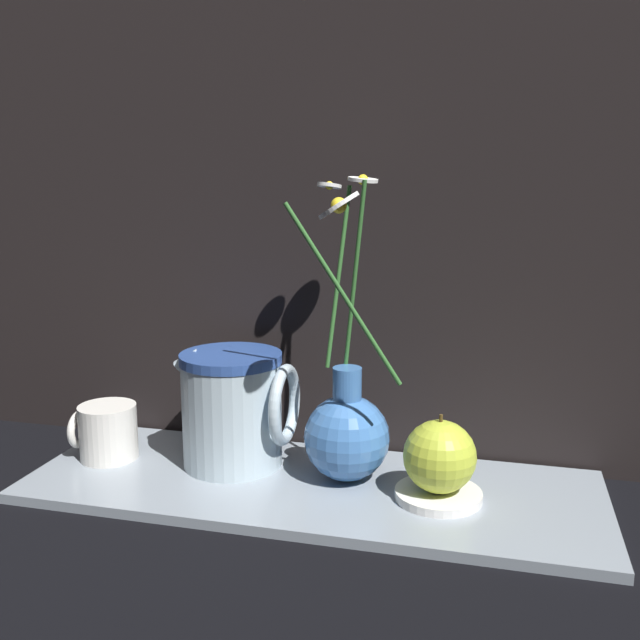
# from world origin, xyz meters

# --- Properties ---
(ground_plane) EXTENTS (6.00, 6.00, 0.00)m
(ground_plane) POSITION_xyz_m (0.00, 0.00, 0.00)
(ground_plane) COLOR black
(shelf) EXTENTS (0.68, 0.24, 0.01)m
(shelf) POSITION_xyz_m (0.00, 0.00, 0.01)
(shelf) COLOR gray
(shelf) RESTS_ON ground_plane
(backdrop_wall) EXTENTS (1.18, 0.02, 1.10)m
(backdrop_wall) POSITION_xyz_m (0.00, 0.14, 0.55)
(backdrop_wall) COLOR black
(backdrop_wall) RESTS_ON ground_plane
(vase_with_flowers) EXTENTS (0.13, 0.20, 0.36)m
(vase_with_flowers) POSITION_xyz_m (0.04, 0.02, 0.07)
(vase_with_flowers) COLOR #3F72B7
(vase_with_flowers) RESTS_ON shelf
(yellow_mug) EXTENTS (0.08, 0.07, 0.07)m
(yellow_mug) POSITION_xyz_m (-0.27, 0.01, 0.05)
(yellow_mug) COLOR silver
(yellow_mug) RESTS_ON shelf
(ceramic_pitcher) EXTENTS (0.15, 0.13, 0.16)m
(ceramic_pitcher) POSITION_xyz_m (-0.11, 0.03, 0.09)
(ceramic_pitcher) COLOR silver
(ceramic_pitcher) RESTS_ON shelf
(saucer_plate) EXTENTS (0.10, 0.10, 0.01)m
(saucer_plate) POSITION_xyz_m (0.15, -0.01, 0.02)
(saucer_plate) COLOR white
(saucer_plate) RESTS_ON shelf
(orange_fruit) EXTENTS (0.08, 0.08, 0.09)m
(orange_fruit) POSITION_xyz_m (0.15, -0.01, 0.06)
(orange_fruit) COLOR #B7C638
(orange_fruit) RESTS_ON saucer_plate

